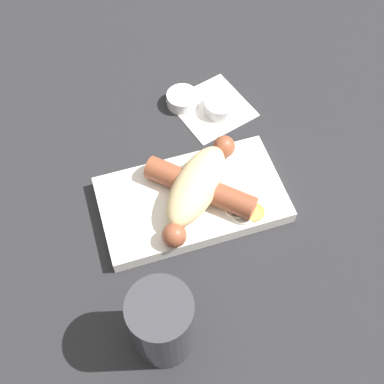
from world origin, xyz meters
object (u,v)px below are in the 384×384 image
Objects in this scene: bread_roll at (197,187)px; drink_glass at (162,324)px; condiment_cup_near at (220,107)px; condiment_cup_far at (182,100)px; sausage at (201,188)px; food_tray at (192,200)px.

drink_glass reaches higher than bread_roll.
condiment_cup_near is 0.07m from condiment_cup_far.
condiment_cup_far is at bearing 79.50° from bread_roll.
sausage is (0.01, 0.00, -0.01)m from bread_roll.
sausage is 1.25× the size of drink_glass.
bread_roll is 0.95× the size of sausage.
bread_roll reaches higher than food_tray.
food_tray is at bearing -102.59° from condiment_cup_far.
bread_roll is 0.21m from condiment_cup_far.
drink_glass is at bearing -119.51° from condiment_cup_near.
drink_glass is (-0.10, -0.18, 0.01)m from bread_roll.
food_tray is at bearing 170.15° from sausage.
food_tray and condiment_cup_near have the same top height.
condiment_cup_near is 0.42× the size of drink_glass.
bread_roll is at bearing -162.56° from sausage.
food_tray is 0.19m from condiment_cup_near.
drink_glass reaches higher than sausage.
food_tray is at bearing 150.17° from bread_roll.
condiment_cup_near is at bearing 61.71° from sausage.
sausage is at bearing -9.85° from food_tray.
drink_glass is at bearing -120.60° from sausage.
food_tray is 5.08× the size of condiment_cup_far.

